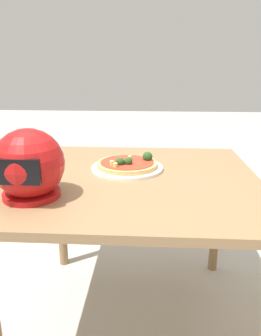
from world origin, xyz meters
The scene contains 5 objects.
ground_plane centered at (0.00, 0.00, 0.00)m, with size 14.00×14.00×0.00m, color #B2ADA3.
dining_table centered at (0.00, 0.00, 0.62)m, with size 0.99×0.95×0.70m.
pizza_plate centered at (0.03, -0.09, 0.71)m, with size 0.30×0.30×0.01m, color white.
pizza centered at (0.03, -0.09, 0.73)m, with size 0.26×0.26×0.06m.
motorcycle_helmet centered at (0.33, 0.23, 0.81)m, with size 0.23×0.23×0.23m.
Camera 1 is at (-0.06, 1.22, 1.13)m, focal length 34.64 mm.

